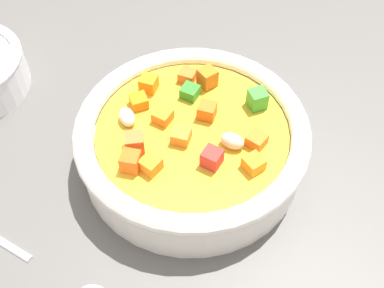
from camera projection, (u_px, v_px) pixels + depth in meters
ground_plane at (192, 165)px, 46.75cm from camera, size 140.00×140.00×2.00cm
soup_bowl_main at (192, 140)px, 43.65cm from camera, size 21.45×21.45×6.29cm
spoon at (26, 256)px, 39.23cm from camera, size 21.30×4.78×0.75cm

